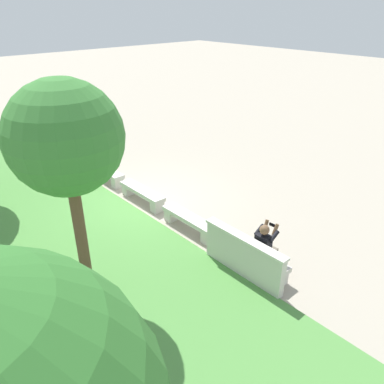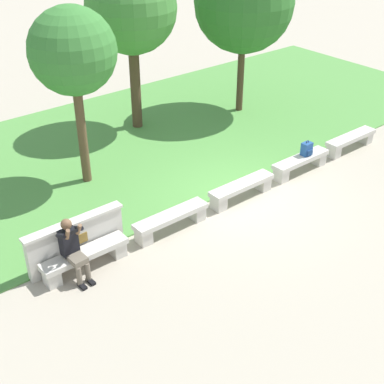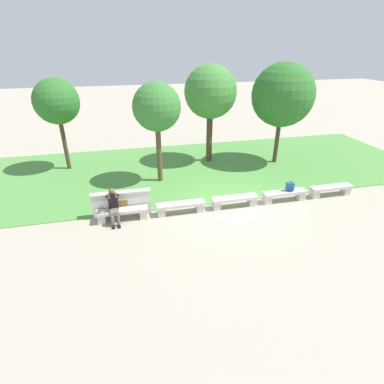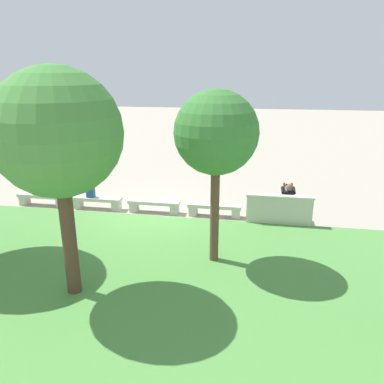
{
  "view_description": "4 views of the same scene",
  "coord_description": "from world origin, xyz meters",
  "px_view_note": "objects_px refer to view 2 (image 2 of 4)",
  "views": [
    {
      "loc": [
        -8.66,
        5.77,
        5.57
      ],
      "look_at": [
        -1.75,
        -0.5,
        0.84
      ],
      "focal_mm": 35.0,
      "sensor_mm": 36.0,
      "label": 1
    },
    {
      "loc": [
        -8.12,
        -8.08,
        7.04
      ],
      "look_at": [
        -1.62,
        -0.04,
        0.82
      ],
      "focal_mm": 50.0,
      "sensor_mm": 36.0,
      "label": 2
    },
    {
      "loc": [
        -4.05,
        -9.87,
        5.94
      ],
      "look_at": [
        -1.84,
        -0.41,
        1.08
      ],
      "focal_mm": 28.0,
      "sensor_mm": 36.0,
      "label": 3
    },
    {
      "loc": [
        -3.53,
        12.27,
        4.9
      ],
      "look_at": [
        -1.37,
        -0.15,
        0.8
      ],
      "focal_mm": 35.0,
      "sensor_mm": 36.0,
      "label": 4
    }
  ],
  "objects_px": {
    "bench_mid": "(242,188)",
    "person_photographer": "(72,247)",
    "tree_behind_wall": "(73,52)",
    "bench_near": "(171,219)",
    "tree_right_background": "(131,9)",
    "tree_far_back": "(244,2)",
    "backpack": "(307,149)",
    "bench_end": "(351,140)",
    "bench_main": "(85,257)",
    "bench_far": "(301,162)"
  },
  "relations": [
    {
      "from": "bench_mid",
      "to": "person_photographer",
      "type": "xyz_separation_m",
      "value": [
        -4.66,
        -0.08,
        0.44
      ]
    },
    {
      "from": "bench_mid",
      "to": "tree_behind_wall",
      "type": "height_order",
      "value": "tree_behind_wall"
    },
    {
      "from": "bench_near",
      "to": "bench_mid",
      "type": "xyz_separation_m",
      "value": [
        2.19,
        0.0,
        0.0
      ]
    },
    {
      "from": "tree_right_background",
      "to": "tree_far_back",
      "type": "distance_m",
      "value": 3.63
    },
    {
      "from": "backpack",
      "to": "tree_right_background",
      "type": "distance_m",
      "value": 6.4
    },
    {
      "from": "tree_right_background",
      "to": "tree_behind_wall",
      "type": "bearing_deg",
      "value": -145.33
    },
    {
      "from": "bench_end",
      "to": "tree_far_back",
      "type": "bearing_deg",
      "value": 96.23
    },
    {
      "from": "bench_mid",
      "to": "bench_end",
      "type": "xyz_separation_m",
      "value": [
        4.38,
        0.0,
        0.0
      ]
    },
    {
      "from": "bench_near",
      "to": "backpack",
      "type": "height_order",
      "value": "backpack"
    },
    {
      "from": "bench_main",
      "to": "backpack",
      "type": "distance_m",
      "value": 6.79
    },
    {
      "from": "bench_main",
      "to": "bench_end",
      "type": "relative_size",
      "value": 1.0
    },
    {
      "from": "bench_far",
      "to": "tree_far_back",
      "type": "distance_m",
      "value": 5.63
    },
    {
      "from": "bench_main",
      "to": "tree_behind_wall",
      "type": "relative_size",
      "value": 0.42
    },
    {
      "from": "bench_end",
      "to": "tree_far_back",
      "type": "relative_size",
      "value": 0.36
    },
    {
      "from": "bench_near",
      "to": "tree_right_background",
      "type": "xyz_separation_m",
      "value": [
        2.64,
        5.29,
        3.37
      ]
    },
    {
      "from": "bench_main",
      "to": "tree_right_background",
      "type": "relative_size",
      "value": 0.37
    },
    {
      "from": "tree_right_background",
      "to": "bench_far",
      "type": "bearing_deg",
      "value": -71.77
    },
    {
      "from": "bench_end",
      "to": "person_photographer",
      "type": "bearing_deg",
      "value": -179.51
    },
    {
      "from": "person_photographer",
      "to": "tree_far_back",
      "type": "height_order",
      "value": "tree_far_back"
    },
    {
      "from": "bench_mid",
      "to": "backpack",
      "type": "xyz_separation_m",
      "value": [
        2.4,
        0.01,
        0.33
      ]
    },
    {
      "from": "bench_near",
      "to": "tree_right_background",
      "type": "distance_m",
      "value": 6.81
    },
    {
      "from": "bench_near",
      "to": "person_photographer",
      "type": "distance_m",
      "value": 2.51
    },
    {
      "from": "bench_mid",
      "to": "tree_behind_wall",
      "type": "relative_size",
      "value": 0.42
    },
    {
      "from": "bench_far",
      "to": "person_photographer",
      "type": "xyz_separation_m",
      "value": [
        -6.86,
        -0.08,
        0.44
      ]
    },
    {
      "from": "person_photographer",
      "to": "tree_right_background",
      "type": "height_order",
      "value": "tree_right_background"
    },
    {
      "from": "bench_far",
      "to": "person_photographer",
      "type": "bearing_deg",
      "value": -179.35
    },
    {
      "from": "bench_near",
      "to": "tree_right_background",
      "type": "bearing_deg",
      "value": 63.45
    },
    {
      "from": "backpack",
      "to": "tree_behind_wall",
      "type": "distance_m",
      "value": 6.53
    },
    {
      "from": "tree_behind_wall",
      "to": "bench_main",
      "type": "bearing_deg",
      "value": -119.72
    },
    {
      "from": "tree_right_background",
      "to": "bench_mid",
      "type": "bearing_deg",
      "value": -94.87
    },
    {
      "from": "bench_end",
      "to": "tree_right_background",
      "type": "height_order",
      "value": "tree_right_background"
    },
    {
      "from": "bench_end",
      "to": "tree_right_background",
      "type": "distance_m",
      "value": 7.41
    },
    {
      "from": "backpack",
      "to": "tree_far_back",
      "type": "xyz_separation_m",
      "value": [
        1.52,
        4.24,
        2.94
      ]
    },
    {
      "from": "bench_main",
      "to": "bench_end",
      "type": "height_order",
      "value": "same"
    },
    {
      "from": "bench_mid",
      "to": "bench_main",
      "type": "bearing_deg",
      "value": 180.0
    },
    {
      "from": "bench_mid",
      "to": "tree_behind_wall",
      "type": "bearing_deg",
      "value": 128.42
    },
    {
      "from": "person_photographer",
      "to": "tree_far_back",
      "type": "xyz_separation_m",
      "value": [
        8.58,
        4.32,
        2.83
      ]
    },
    {
      "from": "person_photographer",
      "to": "bench_main",
      "type": "bearing_deg",
      "value": 15.55
    },
    {
      "from": "bench_end",
      "to": "backpack",
      "type": "height_order",
      "value": "backpack"
    },
    {
      "from": "tree_right_background",
      "to": "person_photographer",
      "type": "bearing_deg",
      "value": -133.61
    },
    {
      "from": "bench_near",
      "to": "bench_end",
      "type": "xyz_separation_m",
      "value": [
        6.58,
        0.0,
        0.0
      ]
    },
    {
      "from": "bench_end",
      "to": "bench_main",
      "type": "bearing_deg",
      "value": 180.0
    },
    {
      "from": "bench_end",
      "to": "tree_far_back",
      "type": "xyz_separation_m",
      "value": [
        -0.46,
        4.24,
        3.27
      ]
    },
    {
      "from": "tree_behind_wall",
      "to": "bench_far",
      "type": "bearing_deg",
      "value": -34.13
    },
    {
      "from": "bench_end",
      "to": "tree_behind_wall",
      "type": "bearing_deg",
      "value": 155.13
    },
    {
      "from": "bench_mid",
      "to": "tree_right_background",
      "type": "bearing_deg",
      "value": 85.13
    },
    {
      "from": "backpack",
      "to": "tree_far_back",
      "type": "bearing_deg",
      "value": 70.27
    },
    {
      "from": "person_photographer",
      "to": "tree_behind_wall",
      "type": "height_order",
      "value": "tree_behind_wall"
    },
    {
      "from": "bench_main",
      "to": "bench_near",
      "type": "distance_m",
      "value": 2.19
    },
    {
      "from": "bench_near",
      "to": "tree_behind_wall",
      "type": "height_order",
      "value": "tree_behind_wall"
    }
  ]
}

